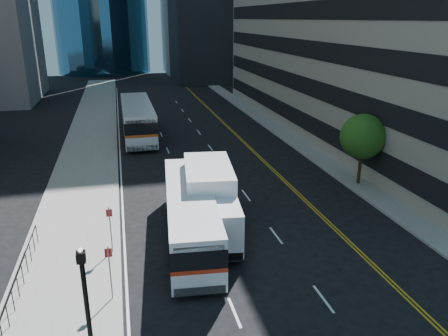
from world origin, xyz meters
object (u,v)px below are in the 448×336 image
object	(u,v)px
bus_front	(190,213)
bus_rear	(137,118)
lamp_post	(87,306)
street_tree	(363,137)
box_truck	(210,201)

from	to	relation	value
bus_front	bus_rear	world-z (taller)	bus_rear
lamp_post	bus_rear	world-z (taller)	lamp_post
bus_front	bus_rear	distance (m)	23.19
street_tree	bus_front	size ratio (longest dim) A/B	0.45
bus_front	bus_rear	size ratio (longest dim) A/B	0.85
lamp_post	bus_front	world-z (taller)	lamp_post
lamp_post	bus_front	xyz separation A→B (m)	(4.78, 8.65, -1.14)
street_tree	bus_rear	world-z (taller)	street_tree
bus_front	street_tree	bearing A→B (deg)	27.42
bus_rear	box_truck	size ratio (longest dim) A/B	1.69
bus_rear	bus_front	bearing A→B (deg)	-86.20
street_tree	bus_rear	xyz separation A→B (m)	(-14.85, 17.78, -1.76)
street_tree	box_truck	world-z (taller)	street_tree
bus_front	box_truck	size ratio (longest dim) A/B	1.44
street_tree	bus_rear	size ratio (longest dim) A/B	0.38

